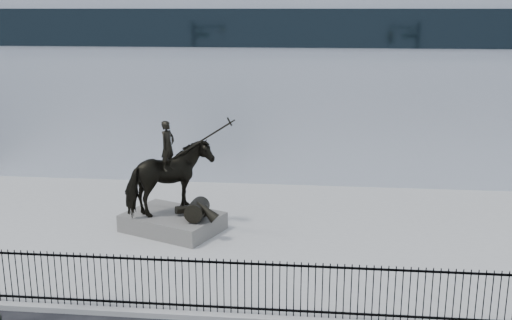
# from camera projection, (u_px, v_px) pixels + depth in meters

# --- Properties ---
(plaza) EXTENTS (30.00, 12.00, 0.15)m
(plaza) POSITION_uv_depth(u_px,v_px,m) (286.00, 236.00, 20.99)
(plaza) COLOR #999996
(plaza) RESTS_ON ground
(building) EXTENTS (44.00, 14.00, 9.00)m
(building) POSITION_uv_depth(u_px,v_px,m) (300.00, 71.00, 32.42)
(building) COLOR silver
(building) RESTS_ON ground
(picket_fence) EXTENTS (22.10, 0.10, 1.50)m
(picket_fence) POSITION_uv_depth(u_px,v_px,m) (273.00, 288.00, 15.24)
(picket_fence) COLOR black
(picket_fence) RESTS_ON plaza
(statue_plinth) EXTENTS (3.84, 3.31, 0.61)m
(statue_plinth) POSITION_uv_depth(u_px,v_px,m) (173.00, 222.00, 21.24)
(statue_plinth) COLOR #5B5854
(statue_plinth) RESTS_ON plaza
(equestrian_statue) EXTENTS (3.84, 3.21, 3.51)m
(equestrian_statue) POSITION_uv_depth(u_px,v_px,m) (173.00, 180.00, 20.82)
(equestrian_statue) COLOR black
(equestrian_statue) RESTS_ON statue_plinth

